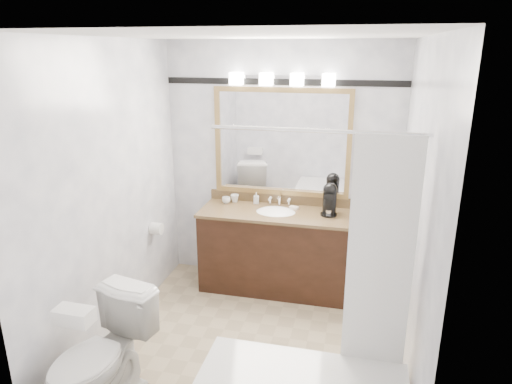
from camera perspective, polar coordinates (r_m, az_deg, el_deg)
room at (r=3.51m, az=-0.55°, el=-1.85°), size 2.42×2.62×2.52m
vanity at (r=4.73m, az=2.43°, el=-7.11°), size 1.53×0.58×0.97m
mirror at (r=4.66m, az=3.21°, el=6.17°), size 1.40×0.04×1.10m
vanity_light_bar at (r=4.52m, az=3.23°, el=13.94°), size 1.02×0.14×0.12m
accent_stripe at (r=4.59m, az=3.37°, el=13.57°), size 2.40×0.01×0.06m
tp_roll at (r=4.66m, az=-12.33°, el=-4.49°), size 0.11×0.12×0.12m
toilet at (r=3.45m, az=-18.96°, el=-19.06°), size 0.62×0.88×0.82m
tissue_box at (r=3.07m, az=-21.81°, el=-14.17°), size 0.24×0.13×0.10m
coffee_maker at (r=4.52m, az=9.20°, el=-0.77°), size 0.16×0.21×0.31m
cup_left at (r=4.82m, az=-3.75°, el=-1.02°), size 0.11×0.11×0.07m
cup_right at (r=4.85m, az=-2.68°, el=-0.80°), size 0.11×0.11×0.08m
soap_bottle_a at (r=4.80m, az=0.03°, el=-0.75°), size 0.06×0.06×0.12m
soap_bar at (r=4.66m, az=4.77°, el=-1.98°), size 0.10×0.08×0.03m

